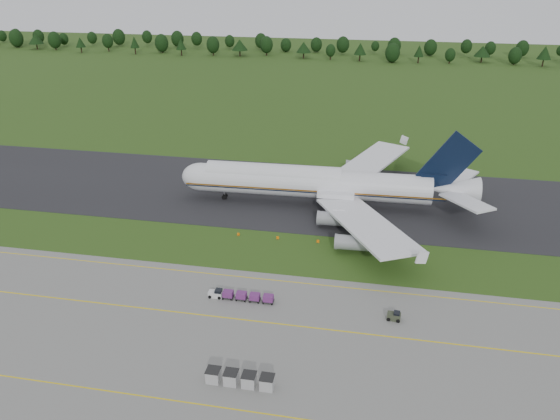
% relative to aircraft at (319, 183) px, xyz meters
% --- Properties ---
extents(ground, '(600.00, 600.00, 0.00)m').
position_rel_aircraft_xyz_m(ground, '(-2.95, -22.98, -5.32)').
color(ground, '#284715').
rests_on(ground, ground).
extents(apron, '(300.00, 52.00, 0.06)m').
position_rel_aircraft_xyz_m(apron, '(-2.95, -56.98, -5.29)').
color(apron, slate).
rests_on(apron, ground).
extents(taxiway, '(300.00, 40.00, 0.08)m').
position_rel_aircraft_xyz_m(taxiway, '(-2.95, 5.02, -5.28)').
color(taxiway, black).
rests_on(taxiway, ground).
extents(apron_markings, '(300.00, 30.20, 0.01)m').
position_rel_aircraft_xyz_m(apron_markings, '(-2.95, -49.96, -5.26)').
color(apron_markings, yellow).
rests_on(apron_markings, apron).
extents(tree_line, '(528.71, 20.43, 11.79)m').
position_rel_aircraft_xyz_m(tree_line, '(-2.44, 196.02, 0.69)').
color(tree_line, black).
rests_on(tree_line, ground).
extents(aircraft, '(66.10, 64.71, 18.64)m').
position_rel_aircraft_xyz_m(aircraft, '(0.00, 0.00, 0.00)').
color(aircraft, white).
rests_on(aircraft, ground).
extents(baggage_train, '(10.89, 1.39, 1.34)m').
position_rel_aircraft_xyz_m(baggage_train, '(-7.77, -39.73, -4.56)').
color(baggage_train, silver).
rests_on(baggage_train, apron).
extents(utility_cart, '(2.13, 1.42, 1.12)m').
position_rel_aircraft_xyz_m(utility_cart, '(16.81, -40.60, -4.72)').
color(utility_cart, '#323827').
rests_on(utility_cart, apron).
extents(uld_row, '(9.04, 1.84, 1.81)m').
position_rel_aircraft_xyz_m(uld_row, '(-2.83, -58.60, -4.35)').
color(uld_row, '#A5A5A5').
rests_on(uld_row, apron).
extents(edge_markers, '(24.57, 0.30, 0.60)m').
position_rel_aircraft_xyz_m(edge_markers, '(-1.74, -17.89, -5.05)').
color(edge_markers, orange).
rests_on(edge_markers, ground).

